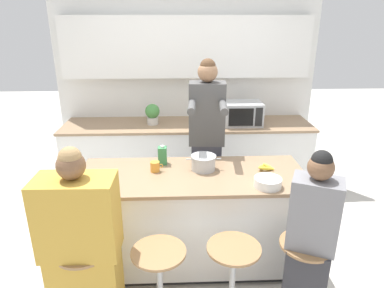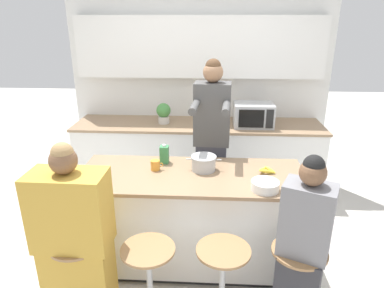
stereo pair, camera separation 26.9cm
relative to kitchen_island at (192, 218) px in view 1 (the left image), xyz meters
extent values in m
plane|color=beige|center=(0.00, 0.00, -0.46)|extent=(16.00, 16.00, 0.00)
cube|color=silver|center=(0.00, 1.85, 0.89)|extent=(3.37, 0.06, 2.70)
cube|color=white|center=(0.00, 1.74, 1.37)|extent=(3.10, 0.16, 0.75)
cube|color=white|center=(0.00, 1.47, -0.02)|extent=(3.10, 0.67, 0.88)
cube|color=#937556|center=(0.00, 1.47, 0.44)|extent=(3.13, 0.70, 0.03)
cube|color=black|center=(0.00, 0.00, -0.43)|extent=(1.86, 0.66, 0.06)
cube|color=white|center=(0.00, 0.00, 0.01)|extent=(1.94, 0.74, 0.81)
cube|color=#937556|center=(0.00, 0.00, 0.43)|extent=(1.98, 0.78, 0.03)
cylinder|color=#B7BABC|center=(-0.79, -0.68, -0.13)|extent=(0.04, 0.04, 0.63)
cylinder|color=#997047|center=(-0.79, -0.68, 0.20)|extent=(0.39, 0.39, 0.02)
cylinder|color=#997047|center=(-0.26, -0.72, 0.20)|extent=(0.39, 0.39, 0.02)
cylinder|color=#B7BABC|center=(0.26, -0.70, -0.13)|extent=(0.04, 0.04, 0.63)
cylinder|color=#997047|center=(0.26, -0.70, 0.20)|extent=(0.39, 0.39, 0.02)
cylinder|color=#B7BABC|center=(0.79, -0.68, -0.13)|extent=(0.04, 0.04, 0.63)
cylinder|color=#997047|center=(0.79, -0.68, 0.20)|extent=(0.39, 0.39, 0.02)
cube|color=#383842|center=(0.17, 0.60, 0.03)|extent=(0.32, 0.24, 0.97)
cube|color=#4C4C4C|center=(0.17, 0.60, 0.82)|extent=(0.37, 0.25, 0.62)
cylinder|color=#4C4C4C|center=(0.01, 0.33, 0.96)|extent=(0.09, 0.35, 0.07)
cylinder|color=#4C4C4C|center=(0.29, 0.30, 0.96)|extent=(0.09, 0.35, 0.07)
sphere|color=#936B4C|center=(0.17, 0.60, 1.23)|extent=(0.21, 0.21, 0.19)
sphere|color=#513823|center=(0.17, 0.60, 1.29)|extent=(0.16, 0.16, 0.15)
cube|color=gold|center=(-0.79, -0.70, 0.49)|extent=(0.53, 0.29, 0.56)
sphere|color=brown|center=(-0.79, -0.70, 0.86)|extent=(0.19, 0.19, 0.18)
sphere|color=#A37F51|center=(-0.79, -0.70, 0.91)|extent=(0.15, 0.15, 0.15)
cube|color=#333338|center=(0.80, -0.70, -0.12)|extent=(0.38, 0.36, 0.67)
cube|color=slate|center=(0.80, -0.70, 0.47)|extent=(0.39, 0.33, 0.52)
sphere|color=brown|center=(0.80, -0.70, 0.82)|extent=(0.23, 0.23, 0.17)
sphere|color=black|center=(0.80, -0.70, 0.86)|extent=(0.18, 0.18, 0.14)
cylinder|color=#B7BABC|center=(0.10, 0.09, 0.51)|extent=(0.21, 0.21, 0.12)
cylinder|color=#B7BABC|center=(0.10, 0.09, 0.57)|extent=(0.22, 0.22, 0.01)
cylinder|color=#B7BABC|center=(-0.03, 0.09, 0.55)|extent=(0.05, 0.01, 0.01)
cylinder|color=#B7BABC|center=(0.23, 0.09, 0.55)|extent=(0.05, 0.01, 0.01)
cylinder|color=white|center=(0.59, -0.26, 0.48)|extent=(0.22, 0.22, 0.08)
cylinder|color=orange|center=(-0.33, 0.07, 0.49)|extent=(0.08, 0.08, 0.09)
torus|color=orange|center=(-0.27, 0.07, 0.50)|extent=(0.04, 0.01, 0.04)
ellipsoid|color=yellow|center=(0.65, 0.04, 0.47)|extent=(0.13, 0.05, 0.05)
ellipsoid|color=yellow|center=(0.62, 0.07, 0.47)|extent=(0.10, 0.12, 0.05)
ellipsoid|color=yellow|center=(0.68, 0.07, 0.47)|extent=(0.11, 0.11, 0.05)
cube|color=#38844C|center=(-0.27, 0.23, 0.53)|extent=(0.08, 0.08, 0.16)
cylinder|color=white|center=(-0.27, 0.23, 0.62)|extent=(0.04, 0.04, 0.02)
cube|color=#B2B5B7|center=(0.68, 1.42, 0.59)|extent=(0.48, 0.35, 0.28)
cube|color=black|center=(0.64, 1.24, 0.59)|extent=(0.30, 0.01, 0.22)
cube|color=black|center=(0.85, 1.24, 0.59)|extent=(0.09, 0.01, 0.23)
cylinder|color=beige|center=(-0.44, 1.47, 0.50)|extent=(0.14, 0.14, 0.09)
sphere|color=#478942|center=(-0.44, 1.47, 0.62)|extent=(0.18, 0.18, 0.18)
camera|label=1|loc=(-0.11, -2.68, 1.73)|focal=32.00mm
camera|label=2|loc=(0.16, -2.68, 1.73)|focal=32.00mm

